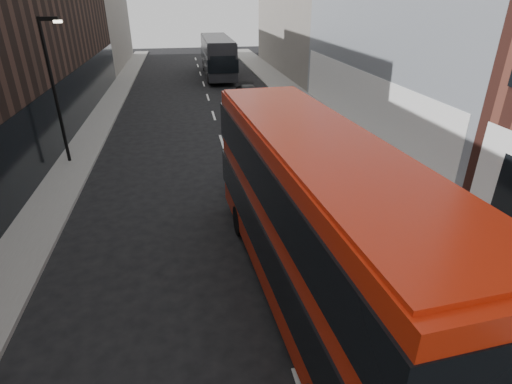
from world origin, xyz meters
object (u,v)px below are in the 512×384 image
car_b (258,120)px  red_bus (314,215)px  car_c (249,96)px  car_a (261,183)px  street_lamp (54,83)px  grey_bus (217,56)px

car_b → red_bus: bearing=-100.3°
car_c → car_b: bearing=-96.5°
red_bus → car_c: bearing=81.1°
red_bus → car_a: (-0.24, 6.33, -1.95)m
car_c → street_lamp: bearing=-137.9°
red_bus → car_a: 6.63m
grey_bus → car_a: 30.05m
car_a → red_bus: bearing=-84.7°
grey_bus → car_a: (-1.00, -30.00, -1.38)m
red_bus → car_b: size_ratio=2.83×
grey_bus → car_b: grey_bus is taller
red_bus → car_b: bearing=80.9°
car_a → car_b: (1.70, 9.83, -0.07)m
grey_bus → car_b: (0.69, -20.17, -1.45)m
red_bus → grey_bus: red_bus is taller
street_lamp → car_c: bearing=44.0°
car_a → car_c: 17.11m
street_lamp → car_a: bearing=-33.5°
red_bus → car_a: red_bus is taller
grey_bus → car_a: size_ratio=2.71×
car_a → grey_bus: bearing=91.2°
grey_bus → car_b: size_ratio=2.88×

